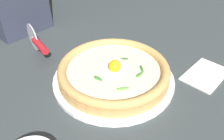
% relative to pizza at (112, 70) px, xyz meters
% --- Properties ---
extents(ground_plane, '(2.40, 2.40, 0.03)m').
position_rel_pizza_xyz_m(ground_plane, '(-0.04, 0.00, -0.05)').
color(ground_plane, '#343C3D').
rests_on(ground_plane, ground).
extents(pizza_plate, '(0.32, 0.32, 0.01)m').
position_rel_pizza_xyz_m(pizza_plate, '(-0.00, -0.00, -0.03)').
color(pizza_plate, white).
rests_on(pizza_plate, ground).
extents(pizza, '(0.29, 0.29, 0.06)m').
position_rel_pizza_xyz_m(pizza, '(0.00, 0.00, 0.00)').
color(pizza, tan).
rests_on(pizza, pizza_plate).
extents(pizza_cutter, '(0.09, 0.13, 0.09)m').
position_rel_pizza_xyz_m(pizza_cutter, '(-0.03, -0.26, 0.01)').
color(pizza_cutter, silver).
rests_on(pizza_cutter, ground).
extents(folded_napkin, '(0.16, 0.13, 0.01)m').
position_rel_pizza_xyz_m(folded_napkin, '(-0.12, 0.24, -0.03)').
color(folded_napkin, white).
rests_on(folded_napkin, ground).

